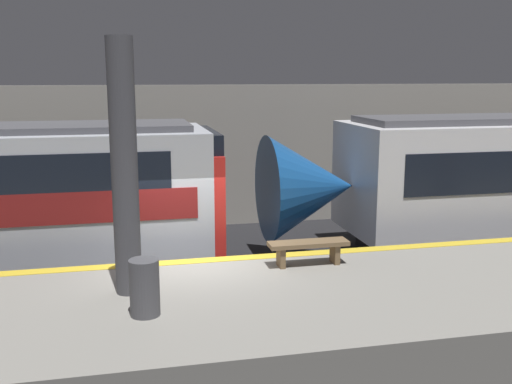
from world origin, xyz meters
The scene contains 6 objects.
ground_plane centered at (0.00, 0.00, 0.00)m, with size 120.00×120.00×0.00m, color black.
platform centered at (0.00, -2.13, 0.57)m, with size 40.00×4.27×1.15m.
station_rear_barrier centered at (0.00, 6.98, 2.16)m, with size 50.00×0.15×4.32m.
support_pillar_near centered at (-1.21, -1.55, 3.17)m, with size 0.42×0.42×4.07m.
platform_bench centered at (2.07, -0.82, 1.48)m, with size 1.50×0.40×0.45m.
trash_bin centered at (-0.99, -2.57, 1.56)m, with size 0.44×0.44×0.85m.
Camera 1 is at (-1.21, -11.05, 4.64)m, focal length 42.00 mm.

